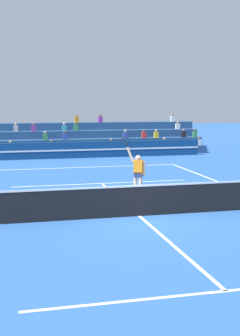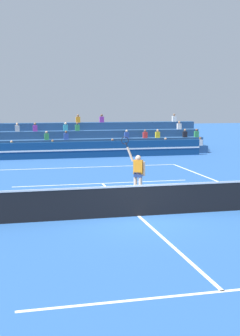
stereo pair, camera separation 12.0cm
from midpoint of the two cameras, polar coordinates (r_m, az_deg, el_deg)
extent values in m
plane|color=#285699|center=(15.77, 2.15, -5.87)|extent=(120.00, 120.00, 0.00)
cube|color=white|center=(27.22, -4.63, 0.08)|extent=(11.00, 0.10, 0.01)
cube|color=white|center=(10.04, 12.43, -14.43)|extent=(8.25, 0.10, 0.01)
cube|color=white|center=(21.89, -2.40, -1.88)|extent=(8.25, 0.10, 0.01)
cube|color=white|center=(15.77, 2.15, -5.86)|extent=(0.10, 12.85, 0.01)
cube|color=black|center=(15.66, 2.16, -4.10)|extent=(11.90, 0.02, 1.00)
cube|color=white|center=(15.56, 2.17, -2.19)|extent=(11.90, 0.04, 0.06)
cube|color=navy|center=(31.62, -5.92, 2.20)|extent=(18.00, 0.24, 1.10)
cube|color=white|center=(31.49, -5.89, 2.17)|extent=(18.00, 0.02, 0.10)
cube|color=navy|center=(32.91, -6.21, 1.94)|extent=(20.18, 0.95, 0.55)
cube|color=teal|center=(32.55, -8.46, 2.71)|extent=(0.32, 0.22, 0.44)
sphere|color=brown|center=(32.52, -8.48, 3.27)|extent=(0.18, 0.18, 0.18)
cube|color=black|center=(34.25, 5.30, 3.03)|extent=(0.32, 0.22, 0.44)
sphere|color=tan|center=(34.22, 5.31, 3.57)|extent=(0.18, 0.18, 0.18)
cube|color=silver|center=(35.21, 9.48, 3.10)|extent=(0.32, 0.22, 0.44)
sphere|color=brown|center=(35.18, 9.49, 3.62)|extent=(0.18, 0.18, 0.18)
cube|color=teal|center=(32.43, -13.32, 2.56)|extent=(0.32, 0.22, 0.44)
sphere|color=tan|center=(32.40, -13.34, 3.12)|extent=(0.18, 0.18, 0.18)
cube|color=black|center=(33.19, -1.18, 2.90)|extent=(0.32, 0.22, 0.44)
sphere|color=#9E7051|center=(33.16, -1.18, 3.45)|extent=(0.18, 0.18, 0.18)
cube|color=navy|center=(33.82, -6.43, 2.58)|extent=(20.18, 0.95, 1.10)
cube|color=black|center=(35.73, 7.65, 4.09)|extent=(0.32, 0.22, 0.44)
sphere|color=#9E7051|center=(35.71, 7.66, 4.60)|extent=(0.18, 0.18, 0.18)
cube|color=#2D4CA5|center=(34.35, 0.56, 4.00)|extent=(0.32, 0.22, 0.44)
sphere|color=beige|center=(34.33, 0.56, 4.54)|extent=(0.18, 0.18, 0.18)
cube|color=#2D4CA5|center=(33.55, -6.85, 3.85)|extent=(0.32, 0.22, 0.44)
sphere|color=brown|center=(33.53, -6.85, 4.39)|extent=(0.18, 0.18, 0.18)
cube|color=#338C4C|center=(33.42, -9.20, 3.78)|extent=(0.32, 0.22, 0.44)
sphere|color=tan|center=(33.40, -9.21, 4.33)|extent=(0.18, 0.18, 0.18)
cube|color=red|center=(34.72, 2.82, 4.04)|extent=(0.32, 0.22, 0.44)
sphere|color=brown|center=(34.70, 2.82, 4.57)|extent=(0.18, 0.18, 0.18)
cube|color=#338C4C|center=(36.07, 9.03, 4.10)|extent=(0.32, 0.22, 0.44)
sphere|color=brown|center=(36.05, 9.04, 4.61)|extent=(0.18, 0.18, 0.18)
cube|color=yellow|center=(35.01, 4.34, 4.06)|extent=(0.32, 0.22, 0.44)
sphere|color=tan|center=(34.99, 4.35, 4.58)|extent=(0.18, 0.18, 0.18)
cube|color=navy|center=(34.73, -6.63, 3.18)|extent=(20.18, 0.95, 1.65)
cube|color=#338C4C|center=(34.58, -5.49, 4.91)|extent=(0.32, 0.22, 0.44)
sphere|color=brown|center=(34.56, -5.50, 5.44)|extent=(0.18, 0.18, 0.18)
cube|color=#B2B2B7|center=(34.24, -12.68, 4.71)|extent=(0.32, 0.22, 0.44)
sphere|color=tan|center=(34.22, -12.70, 5.25)|extent=(0.18, 0.18, 0.18)
cube|color=silver|center=(36.54, 6.95, 5.06)|extent=(0.32, 0.22, 0.44)
sphere|color=#9E7051|center=(36.52, 6.96, 5.56)|extent=(0.18, 0.18, 0.18)
cube|color=purple|center=(34.28, -10.57, 4.78)|extent=(0.32, 0.22, 0.44)
sphere|color=brown|center=(34.27, -10.59, 5.31)|extent=(0.18, 0.18, 0.18)
cube|color=teal|center=(34.47, -6.92, 4.87)|extent=(0.32, 0.22, 0.44)
sphere|color=beige|center=(34.45, -6.93, 5.41)|extent=(0.18, 0.18, 0.18)
cube|color=navy|center=(35.65, -6.82, 3.74)|extent=(20.18, 0.95, 2.20)
cube|color=orange|center=(35.52, -5.41, 5.88)|extent=(0.32, 0.22, 0.44)
sphere|color=brown|center=(35.51, -5.42, 6.40)|extent=(0.18, 0.18, 0.18)
cube|color=silver|center=(37.38, 6.35, 5.98)|extent=(0.32, 0.22, 0.44)
sphere|color=brown|center=(37.37, 6.35, 6.47)|extent=(0.18, 0.18, 0.18)
cube|color=purple|center=(35.82, -2.51, 5.93)|extent=(0.32, 0.22, 0.44)
sphere|color=brown|center=(35.81, -2.52, 6.44)|extent=(0.18, 0.18, 0.18)
cylinder|color=beige|center=(18.56, 2.33, -2.31)|extent=(0.14, 0.14, 0.90)
cylinder|color=beige|center=(18.68, 1.72, -2.24)|extent=(0.14, 0.14, 0.90)
cube|color=navy|center=(18.52, 2.05, -0.80)|extent=(0.38, 0.32, 0.20)
cube|color=orange|center=(18.47, 2.06, 0.12)|extent=(0.41, 0.34, 0.56)
sphere|color=beige|center=(18.43, 2.06, 1.23)|extent=(0.22, 0.22, 0.22)
cube|color=white|center=(18.60, 2.30, -3.56)|extent=(0.23, 0.29, 0.09)
cube|color=white|center=(18.72, 1.69, -3.48)|extent=(0.23, 0.29, 0.09)
cylinder|color=beige|center=(18.44, 2.79, -0.09)|extent=(0.09, 0.09, 0.56)
cylinder|color=beige|center=(18.48, 1.06, 1.69)|extent=(0.31, 0.22, 0.59)
cylinder|color=black|center=(18.47, 0.63, 2.85)|extent=(0.11, 0.08, 0.22)
torus|color=black|center=(18.47, 0.43, 3.37)|extent=(0.37, 0.21, 0.40)
sphere|color=#C6DB33|center=(19.19, 12.20, -3.41)|extent=(0.07, 0.07, 0.07)
camera|label=1|loc=(0.06, -90.18, -0.03)|focal=50.00mm
camera|label=2|loc=(0.06, 89.82, 0.03)|focal=50.00mm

